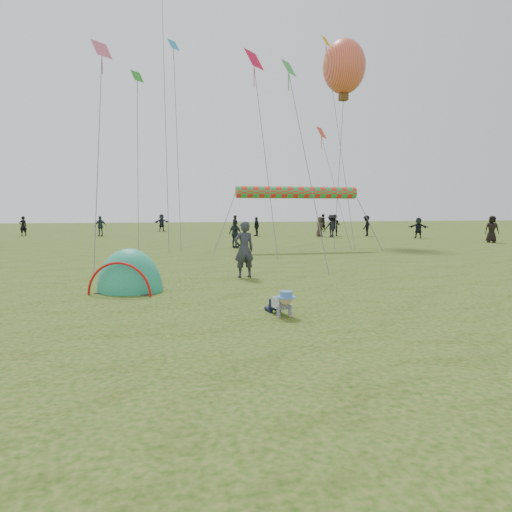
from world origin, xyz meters
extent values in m
plane|color=#143907|center=(0.00, 0.00, 0.00)|extent=(140.00, 140.00, 0.00)
ellipsoid|color=#1A777F|center=(-2.07, 3.06, 0.00)|extent=(2.21, 2.03, 2.32)
imported|color=#2C2E37|center=(1.43, 4.85, 0.91)|extent=(0.72, 0.53, 1.82)
imported|color=black|center=(14.85, 33.35, 0.88)|extent=(0.74, 0.61, 1.75)
imported|color=black|center=(13.25, 26.18, 0.89)|extent=(1.10, 1.08, 1.79)
imported|color=#1F292F|center=(3.09, 16.23, 0.82)|extent=(0.87, 1.01, 1.63)
imported|color=black|center=(12.22, 24.45, 0.90)|extent=(1.29, 0.94, 1.80)
imported|color=#3E3228|center=(11.68, 25.61, 0.81)|extent=(0.93, 0.91, 1.62)
imported|color=#202633|center=(-0.80, 37.43, 0.87)|extent=(1.69, 1.04, 1.74)
imported|color=black|center=(-12.27, 31.98, 0.82)|extent=(0.71, 0.67, 1.64)
imported|color=#332621|center=(6.54, 36.23, 0.82)|extent=(0.77, 0.91, 1.63)
imported|color=black|center=(6.85, 27.61, 0.79)|extent=(0.84, 0.98, 1.58)
imported|color=black|center=(15.73, 25.46, 0.86)|extent=(1.23, 1.24, 1.72)
imported|color=black|center=(20.53, 16.73, 0.90)|extent=(1.03, 0.86, 1.79)
imported|color=black|center=(18.39, 22.02, 0.79)|extent=(1.43, 1.31, 1.59)
imported|color=#2C3947|center=(-5.86, 30.07, 0.84)|extent=(1.06, 0.81, 1.67)
cylinder|color=red|center=(6.08, 13.98, 3.11)|extent=(6.63, 0.64, 0.64)
plane|color=#DB472A|center=(9.30, 19.08, 7.18)|extent=(0.88, 0.88, 0.72)
plane|color=#D9A200|center=(9.50, 19.00, 12.89)|extent=(0.86, 0.86, 0.70)
plane|color=green|center=(4.32, 9.74, 8.21)|extent=(0.80, 0.80, 0.65)
plane|color=#2E98C6|center=(-0.04, 20.51, 12.46)|extent=(0.79, 0.79, 0.65)
plane|color=#D25976|center=(-3.45, 11.58, 9.02)|extent=(0.86, 0.86, 0.71)
plane|color=red|center=(3.88, 14.72, 10.06)|extent=(1.21, 1.21, 0.99)
plane|color=#269423|center=(-2.26, 19.23, 10.07)|extent=(0.80, 0.80, 0.65)
camera|label=1|loc=(-1.33, -9.61, 2.21)|focal=32.00mm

